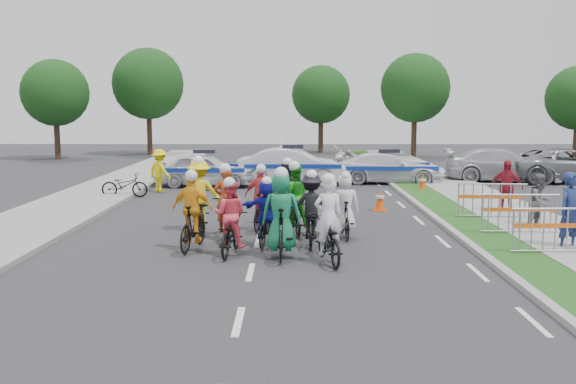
{
  "coord_description": "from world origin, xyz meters",
  "views": [
    {
      "loc": [
        0.81,
        -12.66,
        3.34
      ],
      "look_at": [
        0.75,
        4.1,
        1.1
      ],
      "focal_mm": 40.0,
      "sensor_mm": 36.0,
      "label": 1
    }
  ],
  "objects_px": {
    "rider_8": "(294,207)",
    "rider_11": "(288,197)",
    "police_car_0": "(205,170)",
    "cone_1": "(422,183)",
    "police_car_2": "(389,168)",
    "barrier_1": "(519,215)",
    "rider_2": "(230,226)",
    "tree_4": "(321,95)",
    "rider_4": "(311,216)",
    "tree_1": "(415,88)",
    "tree_3": "(148,84)",
    "spectator_1": "(540,202)",
    "barrier_0": "(555,233)",
    "civilian_sedan": "(503,165)",
    "spectator_0": "(571,212)",
    "rider_1": "(281,223)",
    "rider_6": "(226,214)",
    "cone_0": "(380,200)",
    "rider_3": "(193,219)",
    "parked_bike": "(125,185)",
    "marshal_hiviz": "(160,171)",
    "police_car_1": "(293,166)",
    "barrier_2": "(491,202)",
    "tree_0": "(55,93)",
    "rider_0": "(328,233)",
    "rider_7": "(345,212)",
    "rider_9": "(261,204)",
    "rider_10": "(200,202)",
    "spectator_2": "(506,187)",
    "civilian_suv": "(566,165)"
  },
  "relations": [
    {
      "from": "police_car_1",
      "to": "barrier_0",
      "type": "xyz_separation_m",
      "value": [
        5.79,
        -13.63,
        -0.21
      ]
    },
    {
      "from": "spectator_1",
      "to": "barrier_0",
      "type": "distance_m",
      "value": 3.38
    },
    {
      "from": "rider_4",
      "to": "tree_1",
      "type": "height_order",
      "value": "tree_1"
    },
    {
      "from": "rider_1",
      "to": "rider_6",
      "type": "relative_size",
      "value": 1.03
    },
    {
      "from": "barrier_2",
      "to": "rider_11",
      "type": "bearing_deg",
      "value": -173.53
    },
    {
      "from": "rider_3",
      "to": "spectator_1",
      "type": "xyz_separation_m",
      "value": [
        9.07,
        2.55,
        0.04
      ]
    },
    {
      "from": "rider_10",
      "to": "tree_1",
      "type": "xyz_separation_m",
      "value": [
        10.63,
        25.67,
        3.75
      ]
    },
    {
      "from": "rider_10",
      "to": "cone_0",
      "type": "distance_m",
      "value": 6.37
    },
    {
      "from": "civilian_sedan",
      "to": "rider_10",
      "type": "bearing_deg",
      "value": 143.95
    },
    {
      "from": "rider_10",
      "to": "cone_0",
      "type": "relative_size",
      "value": 3.01
    },
    {
      "from": "rider_4",
      "to": "barrier_2",
      "type": "distance_m",
      "value": 6.35
    },
    {
      "from": "rider_2",
      "to": "tree_4",
      "type": "xyz_separation_m",
      "value": [
        3.55,
        32.43,
        3.52
      ]
    },
    {
      "from": "rider_9",
      "to": "police_car_0",
      "type": "height_order",
      "value": "rider_9"
    },
    {
      "from": "barrier_0",
      "to": "spectator_2",
      "type": "bearing_deg",
      "value": 82.11
    },
    {
      "from": "parked_bike",
      "to": "rider_2",
      "type": "bearing_deg",
      "value": -152.51
    },
    {
      "from": "rider_11",
      "to": "marshal_hiviz",
      "type": "distance_m",
      "value": 8.69
    },
    {
      "from": "rider_7",
      "to": "spectator_0",
      "type": "xyz_separation_m",
      "value": [
        5.07,
        -1.55,
        0.25
      ]
    },
    {
      "from": "tree_4",
      "to": "tree_3",
      "type": "bearing_deg",
      "value": -170.54
    },
    {
      "from": "barrier_2",
      "to": "tree_0",
      "type": "distance_m",
      "value": 30.49
    },
    {
      "from": "rider_7",
      "to": "police_car_1",
      "type": "distance_m",
      "value": 11.58
    },
    {
      "from": "rider_8",
      "to": "rider_11",
      "type": "xyz_separation_m",
      "value": [
        -0.18,
        1.19,
        0.09
      ]
    },
    {
      "from": "rider_9",
      "to": "tree_0",
      "type": "distance_m",
      "value": 27.55
    },
    {
      "from": "barrier_2",
      "to": "tree_1",
      "type": "relative_size",
      "value": 0.29
    },
    {
      "from": "rider_9",
      "to": "tree_1",
      "type": "xyz_separation_m",
      "value": [
        8.98,
        25.46,
        3.84
      ]
    },
    {
      "from": "police_car_1",
      "to": "barrier_1",
      "type": "relative_size",
      "value": 2.35
    },
    {
      "from": "cone_1",
      "to": "tree_1",
      "type": "bearing_deg",
      "value": 80.37
    },
    {
      "from": "spectator_1",
      "to": "rider_11",
      "type": "bearing_deg",
      "value": 142.83
    },
    {
      "from": "police_car_0",
      "to": "cone_1",
      "type": "relative_size",
      "value": 5.87
    },
    {
      "from": "civilian_sedan",
      "to": "barrier_2",
      "type": "distance_m",
      "value": 10.51
    },
    {
      "from": "cone_0",
      "to": "rider_3",
      "type": "bearing_deg",
      "value": -132.05
    },
    {
      "from": "parked_bike",
      "to": "marshal_hiviz",
      "type": "bearing_deg",
      "value": -35.58
    },
    {
      "from": "rider_8",
      "to": "tree_1",
      "type": "xyz_separation_m",
      "value": [
        8.09,
        25.95,
        3.82
      ]
    },
    {
      "from": "marshal_hiviz",
      "to": "tree_0",
      "type": "bearing_deg",
      "value": -20.18
    },
    {
      "from": "rider_11",
      "to": "police_car_2",
      "type": "distance_m",
      "value": 10.98
    },
    {
      "from": "rider_11",
      "to": "cone_1",
      "type": "distance_m",
      "value": 9.08
    },
    {
      "from": "rider_2",
      "to": "tree_3",
      "type": "height_order",
      "value": "tree_3"
    },
    {
      "from": "rider_0",
      "to": "tree_4",
      "type": "relative_size",
      "value": 0.32
    },
    {
      "from": "police_car_1",
      "to": "police_car_2",
      "type": "relative_size",
      "value": 1.02
    },
    {
      "from": "rider_10",
      "to": "spectator_1",
      "type": "distance_m",
      "value": 9.24
    },
    {
      "from": "police_car_2",
      "to": "barrier_2",
      "type": "xyz_separation_m",
      "value": [
        1.58,
        -9.39,
        -0.11
      ]
    },
    {
      "from": "police_car_2",
      "to": "tree_1",
      "type": "xyz_separation_m",
      "value": [
        3.88,
        14.7,
        3.87
      ]
    },
    {
      "from": "civilian_sedan",
      "to": "spectator_0",
      "type": "bearing_deg",
      "value": 177.81
    },
    {
      "from": "rider_4",
      "to": "spectator_2",
      "type": "height_order",
      "value": "rider_4"
    },
    {
      "from": "cone_0",
      "to": "tree_3",
      "type": "relative_size",
      "value": 0.1
    },
    {
      "from": "police_car_2",
      "to": "barrier_1",
      "type": "height_order",
      "value": "police_car_2"
    },
    {
      "from": "rider_4",
      "to": "police_car_1",
      "type": "distance_m",
      "value": 12.43
    },
    {
      "from": "rider_11",
      "to": "civilian_suv",
      "type": "distance_m",
      "value": 16.24
    },
    {
      "from": "police_car_1",
      "to": "rider_7",
      "type": "bearing_deg",
      "value": -169.4
    },
    {
      "from": "rider_8",
      "to": "police_car_0",
      "type": "height_order",
      "value": "rider_8"
    },
    {
      "from": "rider_0",
      "to": "rider_8",
      "type": "distance_m",
      "value": 3.28
    }
  ]
}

